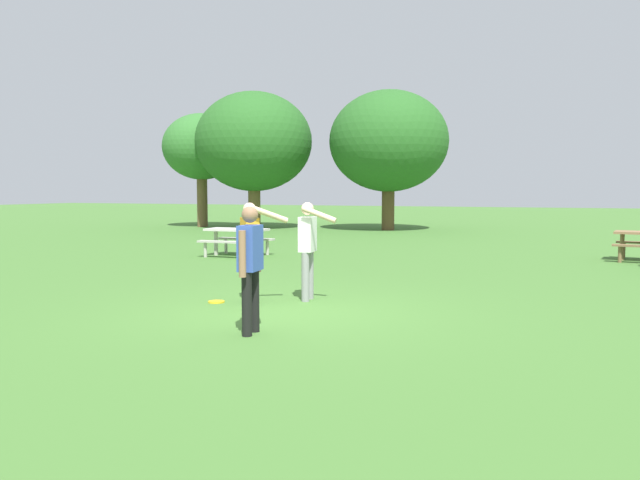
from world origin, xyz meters
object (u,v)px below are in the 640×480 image
at_px(person_catcher, 250,261).
at_px(frisbee, 216,302).
at_px(tree_broad_center, 254,142).
at_px(tree_tall_left, 201,147).
at_px(person_bystander, 251,245).
at_px(picnic_table_near, 237,236).
at_px(tree_far_right, 389,141).
at_px(person_thrower, 308,243).

bearing_deg(person_catcher, frisbee, 131.33).
relative_size(person_catcher, tree_broad_center, 0.26).
bearing_deg(tree_tall_left, person_bystander, -55.92).
xyz_separation_m(person_bystander, tree_tall_left, (-12.11, 17.91, 2.96)).
xyz_separation_m(picnic_table_near, tree_broad_center, (-5.28, 11.24, 3.52)).
xyz_separation_m(tree_broad_center, tree_far_right, (6.21, 1.20, -0.06)).
relative_size(person_catcher, tree_far_right, 0.26).
relative_size(person_bystander, tree_broad_center, 0.26).
xyz_separation_m(tree_tall_left, tree_broad_center, (3.07, -0.33, 0.16)).
relative_size(frisbee, tree_broad_center, 0.04).
bearing_deg(tree_broad_center, tree_far_right, 10.97).
bearing_deg(person_bystander, person_thrower, 38.00).
height_order(person_catcher, tree_broad_center, tree_broad_center).
bearing_deg(frisbee, tree_broad_center, 115.58).
xyz_separation_m(person_catcher, frisbee, (-1.58, 1.80, -0.93)).
relative_size(picnic_table_near, tree_broad_center, 0.27).
xyz_separation_m(person_thrower, person_bystander, (-0.77, -0.60, 0.00)).
bearing_deg(person_thrower, tree_broad_center, 120.02).
height_order(person_thrower, person_catcher, same).
distance_m(person_thrower, person_catcher, 2.57).
distance_m(person_thrower, tree_tall_left, 21.78).
relative_size(person_thrower, picnic_table_near, 0.95).
bearing_deg(frisbee, tree_far_right, 96.86).
bearing_deg(person_thrower, tree_tall_left, 126.65).
xyz_separation_m(person_catcher, tree_far_right, (-3.86, 20.73, 3.07)).
height_order(frisbee, tree_broad_center, tree_broad_center).
relative_size(person_thrower, person_bystander, 1.00).
relative_size(person_thrower, person_catcher, 1.00).
bearing_deg(frisbee, tree_tall_left, 122.60).
relative_size(tree_broad_center, tree_far_right, 1.02).
xyz_separation_m(person_bystander, frisbee, (-0.56, -0.16, -0.95)).
bearing_deg(tree_far_right, person_thrower, -78.80).
relative_size(tree_tall_left, tree_broad_center, 0.87).
height_order(tree_tall_left, tree_broad_center, tree_broad_center).
bearing_deg(person_thrower, picnic_table_near, 128.33).
height_order(person_bystander, picnic_table_near, person_bystander).
bearing_deg(picnic_table_near, person_bystander, -59.25).
bearing_deg(tree_tall_left, person_thrower, -53.35).
distance_m(person_bystander, tree_tall_left, 21.82).
xyz_separation_m(person_bystander, tree_far_right, (-2.84, 18.78, 3.05)).
height_order(person_thrower, picnic_table_near, person_thrower).
relative_size(person_thrower, frisbee, 6.06).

